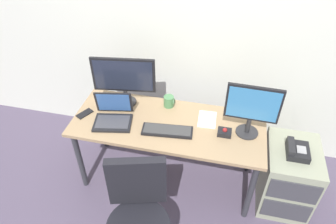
{
  "coord_description": "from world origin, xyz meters",
  "views": [
    {
      "loc": [
        0.43,
        -1.88,
        2.43
      ],
      "look_at": [
        0.0,
        0.0,
        0.82
      ],
      "focal_mm": 33.05,
      "sensor_mm": 36.0,
      "label": 1
    }
  ],
  "objects_px": {
    "monitor_side": "(252,108)",
    "cell_phone": "(85,114)",
    "keyboard": "(167,131)",
    "coffee_mug": "(169,101)",
    "file_cabinet": "(287,176)",
    "desk_phone": "(297,150)",
    "laptop": "(113,115)",
    "office_chair": "(139,224)",
    "trackball_mouse": "(225,132)",
    "monitor_main": "(124,78)",
    "paper_notepad": "(207,119)"
  },
  "relations": [
    {
      "from": "monitor_side",
      "to": "cell_phone",
      "type": "xyz_separation_m",
      "value": [
        -1.38,
        -0.08,
        -0.26
      ]
    },
    {
      "from": "keyboard",
      "to": "coffee_mug",
      "type": "bearing_deg",
      "value": 100.28
    },
    {
      "from": "monitor_side",
      "to": "file_cabinet",
      "type": "bearing_deg",
      "value": -5.5
    },
    {
      "from": "desk_phone",
      "to": "laptop",
      "type": "bearing_deg",
      "value": -178.5
    },
    {
      "from": "office_chair",
      "to": "coffee_mug",
      "type": "distance_m",
      "value": 1.07
    },
    {
      "from": "trackball_mouse",
      "to": "coffee_mug",
      "type": "distance_m",
      "value": 0.58
    },
    {
      "from": "desk_phone",
      "to": "trackball_mouse",
      "type": "height_order",
      "value": "trackball_mouse"
    },
    {
      "from": "trackball_mouse",
      "to": "coffee_mug",
      "type": "xyz_separation_m",
      "value": [
        -0.51,
        0.26,
        0.03
      ]
    },
    {
      "from": "file_cabinet",
      "to": "trackball_mouse",
      "type": "height_order",
      "value": "trackball_mouse"
    },
    {
      "from": "file_cabinet",
      "to": "laptop",
      "type": "xyz_separation_m",
      "value": [
        -1.51,
        -0.06,
        0.45
      ]
    },
    {
      "from": "office_chair",
      "to": "keyboard",
      "type": "relative_size",
      "value": 2.23
    },
    {
      "from": "office_chair",
      "to": "keyboard",
      "type": "distance_m",
      "value": 0.74
    },
    {
      "from": "office_chair",
      "to": "laptop",
      "type": "distance_m",
      "value": 0.9
    },
    {
      "from": "trackball_mouse",
      "to": "keyboard",
      "type": "bearing_deg",
      "value": -170.73
    },
    {
      "from": "cell_phone",
      "to": "monitor_main",
      "type": "bearing_deg",
      "value": 67.18
    },
    {
      "from": "monitor_main",
      "to": "cell_phone",
      "type": "bearing_deg",
      "value": -141.7
    },
    {
      "from": "monitor_side",
      "to": "cell_phone",
      "type": "height_order",
      "value": "monitor_side"
    },
    {
      "from": "laptop",
      "to": "coffee_mug",
      "type": "relative_size",
      "value": 3.52
    },
    {
      "from": "trackball_mouse",
      "to": "coffee_mug",
      "type": "height_order",
      "value": "coffee_mug"
    },
    {
      "from": "keyboard",
      "to": "cell_phone",
      "type": "relative_size",
      "value": 2.97
    },
    {
      "from": "monitor_side",
      "to": "cell_phone",
      "type": "relative_size",
      "value": 3.17
    },
    {
      "from": "desk_phone",
      "to": "cell_phone",
      "type": "relative_size",
      "value": 1.41
    },
    {
      "from": "keyboard",
      "to": "laptop",
      "type": "height_order",
      "value": "laptop"
    },
    {
      "from": "coffee_mug",
      "to": "paper_notepad",
      "type": "height_order",
      "value": "coffee_mug"
    },
    {
      "from": "monitor_side",
      "to": "paper_notepad",
      "type": "distance_m",
      "value": 0.43
    },
    {
      "from": "desk_phone",
      "to": "monitor_side",
      "type": "relative_size",
      "value": 0.44
    },
    {
      "from": "monitor_main",
      "to": "trackball_mouse",
      "type": "relative_size",
      "value": 4.91
    },
    {
      "from": "cell_phone",
      "to": "trackball_mouse",
      "type": "bearing_deg",
      "value": 29.72
    },
    {
      "from": "file_cabinet",
      "to": "paper_notepad",
      "type": "relative_size",
      "value": 2.94
    },
    {
      "from": "monitor_main",
      "to": "paper_notepad",
      "type": "distance_m",
      "value": 0.79
    },
    {
      "from": "monitor_main",
      "to": "cell_phone",
      "type": "relative_size",
      "value": 3.8
    },
    {
      "from": "monitor_main",
      "to": "trackball_mouse",
      "type": "bearing_deg",
      "value": -13.65
    },
    {
      "from": "office_chair",
      "to": "laptop",
      "type": "xyz_separation_m",
      "value": [
        -0.43,
        0.72,
        0.33
      ]
    },
    {
      "from": "keyboard",
      "to": "paper_notepad",
      "type": "relative_size",
      "value": 2.03
    },
    {
      "from": "file_cabinet",
      "to": "laptop",
      "type": "relative_size",
      "value": 1.73
    },
    {
      "from": "keyboard",
      "to": "desk_phone",
      "type": "bearing_deg",
      "value": 4.34
    },
    {
      "from": "monitor_side",
      "to": "laptop",
      "type": "xyz_separation_m",
      "value": [
        -1.1,
        -0.09,
        -0.21
      ]
    },
    {
      "from": "file_cabinet",
      "to": "trackball_mouse",
      "type": "relative_size",
      "value": 5.57
    },
    {
      "from": "file_cabinet",
      "to": "cell_phone",
      "type": "relative_size",
      "value": 4.31
    },
    {
      "from": "monitor_side",
      "to": "paper_notepad",
      "type": "relative_size",
      "value": 2.17
    },
    {
      "from": "trackball_mouse",
      "to": "cell_phone",
      "type": "xyz_separation_m",
      "value": [
        -1.2,
        -0.02,
        -0.02
      ]
    },
    {
      "from": "office_chair",
      "to": "trackball_mouse",
      "type": "xyz_separation_m",
      "value": [
        0.5,
        0.76,
        0.3
      ]
    },
    {
      "from": "monitor_main",
      "to": "laptop",
      "type": "xyz_separation_m",
      "value": [
        -0.03,
        -0.25,
        -0.21
      ]
    },
    {
      "from": "keyboard",
      "to": "laptop",
      "type": "distance_m",
      "value": 0.48
    },
    {
      "from": "office_chair",
      "to": "monitor_main",
      "type": "relative_size",
      "value": 1.75
    },
    {
      "from": "monitor_side",
      "to": "laptop",
      "type": "distance_m",
      "value": 1.13
    },
    {
      "from": "coffee_mug",
      "to": "keyboard",
      "type": "bearing_deg",
      "value": -79.72
    },
    {
      "from": "monitor_side",
      "to": "trackball_mouse",
      "type": "xyz_separation_m",
      "value": [
        -0.18,
        -0.06,
        -0.24
      ]
    },
    {
      "from": "keyboard",
      "to": "paper_notepad",
      "type": "bearing_deg",
      "value": 36.18
    },
    {
      "from": "desk_phone",
      "to": "office_chair",
      "type": "distance_m",
      "value": 1.33
    }
  ]
}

